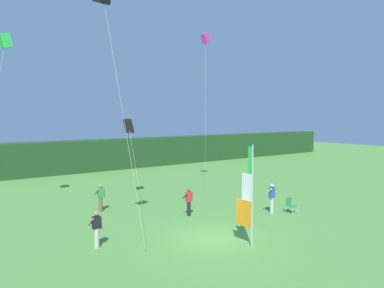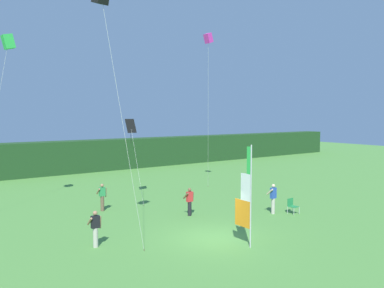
{
  "view_description": "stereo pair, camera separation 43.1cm",
  "coord_description": "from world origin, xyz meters",
  "px_view_note": "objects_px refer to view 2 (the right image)",
  "views": [
    {
      "loc": [
        -11.57,
        -13.58,
        5.82
      ],
      "look_at": [
        0.24,
        2.22,
        4.32
      ],
      "focal_mm": 35.86,
      "sensor_mm": 36.0,
      "label": 1
    },
    {
      "loc": [
        -11.22,
        -13.83,
        5.82
      ],
      "look_at": [
        0.24,
        2.22,
        4.32
      ],
      "focal_mm": 35.86,
      "sensor_mm": 36.0,
      "label": 2
    }
  ],
  "objects_px": {
    "person_mid_field": "(102,196)",
    "kite_black_diamond_2": "(131,128)",
    "kite_magenta_box_0": "(208,39)",
    "person_far_left": "(95,228)",
    "person_far_right": "(190,201)",
    "folding_chair": "(292,205)",
    "banner_flag": "(246,198)",
    "person_near_banner": "(273,198)",
    "kite_green_box_3": "(8,42)"
  },
  "relations": [
    {
      "from": "person_mid_field",
      "to": "kite_black_diamond_2",
      "type": "bearing_deg",
      "value": 30.12
    },
    {
      "from": "kite_magenta_box_0",
      "to": "person_far_left",
      "type": "bearing_deg",
      "value": -148.83
    },
    {
      "from": "person_far_right",
      "to": "folding_chair",
      "type": "relative_size",
      "value": 1.83
    },
    {
      "from": "person_mid_field",
      "to": "kite_magenta_box_0",
      "type": "bearing_deg",
      "value": 7.99
    },
    {
      "from": "person_far_right",
      "to": "folding_chair",
      "type": "distance_m",
      "value": 6.08
    },
    {
      "from": "banner_flag",
      "to": "person_far_right",
      "type": "bearing_deg",
      "value": 80.78
    },
    {
      "from": "person_far_right",
      "to": "kite_magenta_box_0",
      "type": "bearing_deg",
      "value": 44.05
    },
    {
      "from": "person_near_banner",
      "to": "kite_green_box_3",
      "type": "bearing_deg",
      "value": 143.87
    },
    {
      "from": "kite_black_diamond_2",
      "to": "person_far_left",
      "type": "bearing_deg",
      "value": -126.41
    },
    {
      "from": "person_far_left",
      "to": "kite_green_box_3",
      "type": "height_order",
      "value": "kite_green_box_3"
    },
    {
      "from": "kite_magenta_box_0",
      "to": "kite_green_box_3",
      "type": "relative_size",
      "value": 1.14
    },
    {
      "from": "kite_green_box_3",
      "to": "kite_black_diamond_2",
      "type": "bearing_deg",
      "value": -7.53
    },
    {
      "from": "banner_flag",
      "to": "person_near_banner",
      "type": "height_order",
      "value": "banner_flag"
    },
    {
      "from": "person_far_left",
      "to": "banner_flag",
      "type": "bearing_deg",
      "value": -33.98
    },
    {
      "from": "folding_chair",
      "to": "kite_black_diamond_2",
      "type": "distance_m",
      "value": 11.51
    },
    {
      "from": "person_mid_field",
      "to": "kite_black_diamond_2",
      "type": "height_order",
      "value": "kite_black_diamond_2"
    },
    {
      "from": "person_near_banner",
      "to": "kite_green_box_3",
      "type": "distance_m",
      "value": 17.83
    },
    {
      "from": "person_near_banner",
      "to": "folding_chair",
      "type": "distance_m",
      "value": 1.21
    },
    {
      "from": "person_far_left",
      "to": "folding_chair",
      "type": "xyz_separation_m",
      "value": [
        11.63,
        -1.21,
        -0.35
      ]
    },
    {
      "from": "folding_chair",
      "to": "kite_green_box_3",
      "type": "xyz_separation_m",
      "value": [
        -13.36,
        9.68,
        9.48
      ]
    },
    {
      "from": "person_far_right",
      "to": "kite_green_box_3",
      "type": "height_order",
      "value": "kite_green_box_3"
    },
    {
      "from": "person_mid_field",
      "to": "person_far_right",
      "type": "height_order",
      "value": "person_mid_field"
    },
    {
      "from": "person_near_banner",
      "to": "kite_magenta_box_0",
      "type": "bearing_deg",
      "value": 81.45
    },
    {
      "from": "banner_flag",
      "to": "person_near_banner",
      "type": "relative_size",
      "value": 2.56
    },
    {
      "from": "banner_flag",
      "to": "person_far_right",
      "type": "distance_m",
      "value": 5.86
    },
    {
      "from": "kite_black_diamond_2",
      "to": "folding_chair",
      "type": "bearing_deg",
      "value": -55.08
    },
    {
      "from": "folding_chair",
      "to": "kite_green_box_3",
      "type": "relative_size",
      "value": 0.08
    },
    {
      "from": "person_mid_field",
      "to": "kite_green_box_3",
      "type": "bearing_deg",
      "value": 149.96
    },
    {
      "from": "folding_chair",
      "to": "kite_black_diamond_2",
      "type": "bearing_deg",
      "value": 124.92
    },
    {
      "from": "person_near_banner",
      "to": "person_far_left",
      "type": "xyz_separation_m",
      "value": [
        -10.68,
        0.59,
        -0.08
      ]
    },
    {
      "from": "person_near_banner",
      "to": "kite_magenta_box_0",
      "type": "height_order",
      "value": "kite_magenta_box_0"
    },
    {
      "from": "folding_chair",
      "to": "kite_green_box_3",
      "type": "distance_m",
      "value": 19.02
    },
    {
      "from": "person_near_banner",
      "to": "person_far_right",
      "type": "height_order",
      "value": "person_near_banner"
    },
    {
      "from": "person_mid_field",
      "to": "person_far_left",
      "type": "height_order",
      "value": "person_mid_field"
    },
    {
      "from": "person_far_left",
      "to": "folding_chair",
      "type": "relative_size",
      "value": 1.83
    },
    {
      "from": "kite_magenta_box_0",
      "to": "kite_black_diamond_2",
      "type": "xyz_separation_m",
      "value": [
        -6.31,
        0.35,
        -6.58
      ]
    },
    {
      "from": "person_near_banner",
      "to": "person_mid_field",
      "type": "height_order",
      "value": "person_near_banner"
    },
    {
      "from": "banner_flag",
      "to": "kite_green_box_3",
      "type": "distance_m",
      "value": 16.19
    },
    {
      "from": "banner_flag",
      "to": "kite_magenta_box_0",
      "type": "height_order",
      "value": "kite_magenta_box_0"
    },
    {
      "from": "person_far_left",
      "to": "kite_magenta_box_0",
      "type": "height_order",
      "value": "kite_magenta_box_0"
    },
    {
      "from": "person_far_left",
      "to": "person_far_right",
      "type": "xyz_separation_m",
      "value": [
        6.42,
        1.92,
        -0.0
      ]
    },
    {
      "from": "person_mid_field",
      "to": "folding_chair",
      "type": "distance_m",
      "value": 11.38
    },
    {
      "from": "folding_chair",
      "to": "person_far_right",
      "type": "bearing_deg",
      "value": 148.98
    },
    {
      "from": "person_far_right",
      "to": "kite_black_diamond_2",
      "type": "bearing_deg",
      "value": 98.98
    },
    {
      "from": "person_mid_field",
      "to": "person_far_right",
      "type": "relative_size",
      "value": 1.03
    },
    {
      "from": "kite_green_box_3",
      "to": "person_mid_field",
      "type": "bearing_deg",
      "value": -30.04
    },
    {
      "from": "banner_flag",
      "to": "kite_black_diamond_2",
      "type": "relative_size",
      "value": 0.82
    },
    {
      "from": "person_near_banner",
      "to": "banner_flag",
      "type": "bearing_deg",
      "value": -148.83
    },
    {
      "from": "kite_black_diamond_2",
      "to": "kite_green_box_3",
      "type": "height_order",
      "value": "kite_green_box_3"
    },
    {
      "from": "person_mid_field",
      "to": "person_far_left",
      "type": "xyz_separation_m",
      "value": [
        -2.74,
        -5.89,
        -0.02
      ]
    }
  ]
}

